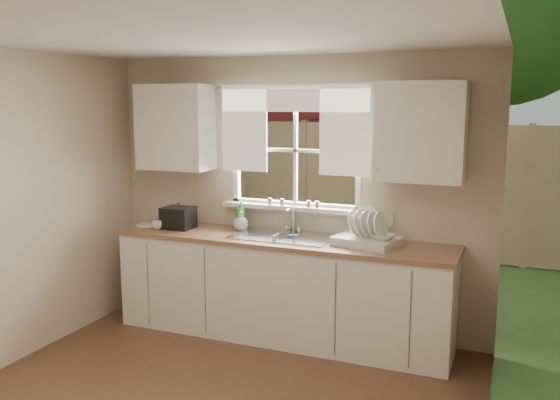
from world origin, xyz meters
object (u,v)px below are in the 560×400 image
at_px(soap_bottle_a, 241,215).
at_px(cup, 158,224).
at_px(dish_rack, 367,236).
at_px(black_appliance, 178,218).

relative_size(soap_bottle_a, cup, 2.42).
relative_size(dish_rack, cup, 5.22).
height_order(soap_bottle_a, black_appliance, soap_bottle_a).
xyz_separation_m(dish_rack, black_appliance, (-1.81, -0.05, 0.03)).
bearing_deg(soap_bottle_a, cup, 178.01).
distance_m(dish_rack, cup, 1.97).
bearing_deg(dish_rack, soap_bottle_a, 173.15).
bearing_deg(dish_rack, black_appliance, -178.51).
bearing_deg(cup, dish_rack, 23.08).
height_order(dish_rack, cup, dish_rack).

